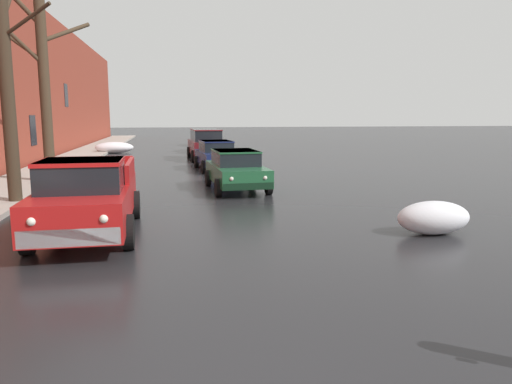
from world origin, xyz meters
TOP-DOWN VIEW (x-y plane):
  - left_sidewalk_slab at (-6.36, 18.00)m, footprint 2.72×80.00m
  - snow_bank_near_corner_left at (-4.66, 31.95)m, footprint 2.63×1.25m
  - snow_bank_along_left_kerb at (5.22, 6.61)m, footprint 1.70×0.94m
  - bare_tree_second_along_sidewalk at (-5.30, 12.02)m, footprint 3.25×2.55m
  - bare_tree_mid_block at (-5.30, 16.40)m, footprint 3.12×2.43m
  - pickup_truck_red_approaching_near_lane at (-2.51, 7.81)m, footprint 2.21×5.20m
  - sedan_green_parked_kerbside_close at (1.62, 13.89)m, footprint 2.09×4.23m
  - sedan_darkblue_parked_kerbside_mid at (1.50, 20.41)m, footprint 2.10×4.18m
  - suv_maroon_parked_far_down_block at (1.36, 25.91)m, footprint 2.16×4.82m
  - sedan_black_queued_behind_truck at (1.57, 32.24)m, footprint 2.23×4.55m
  - sedan_grey_at_far_intersection at (1.93, 39.45)m, footprint 2.05×4.40m

SIDE VIEW (x-z plane):
  - left_sidewalk_slab at x=-6.36m, z-range 0.00..0.14m
  - snow_bank_along_left_kerb at x=5.22m, z-range -0.01..0.75m
  - snow_bank_near_corner_left at x=-4.66m, z-range -0.01..0.78m
  - sedan_darkblue_parked_kerbside_mid at x=1.50m, z-range 0.04..1.46m
  - sedan_green_parked_kerbside_close at x=1.62m, z-range 0.04..1.46m
  - sedan_grey_at_far_intersection at x=1.93m, z-range 0.04..1.46m
  - sedan_black_queued_behind_truck at x=1.57m, z-range 0.04..1.46m
  - pickup_truck_red_approaching_near_lane at x=-2.51m, z-range 0.00..1.76m
  - suv_maroon_parked_far_down_block at x=1.36m, z-range 0.08..1.90m
  - bare_tree_second_along_sidewalk at x=-5.30m, z-range -0.15..6.75m
  - bare_tree_mid_block at x=-5.30m, z-range 0.28..7.66m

